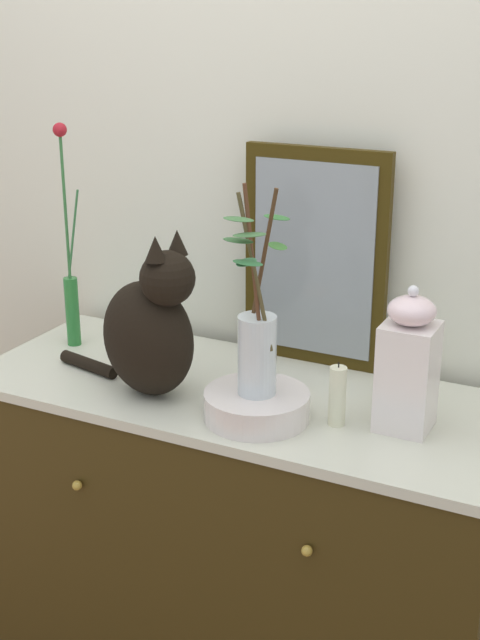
{
  "coord_description": "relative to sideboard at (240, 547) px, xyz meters",
  "views": [
    {
      "loc": [
        0.87,
        -1.73,
        1.78
      ],
      "look_at": [
        0.0,
        0.0,
        1.08
      ],
      "focal_mm": 49.11,
      "sensor_mm": 36.0,
      "label": 1
    }
  ],
  "objects": [
    {
      "name": "bowl_porcelain",
      "position": [
        0.1,
        -0.12,
        0.48
      ],
      "size": [
        0.24,
        0.24,
        0.06
      ],
      "primitive_type": "cylinder",
      "color": "silver",
      "rests_on": "sideboard"
    },
    {
      "name": "sideboard",
      "position": [
        0.0,
        0.0,
        0.0
      ],
      "size": [
        1.34,
        0.56,
        0.9
      ],
      "color": "#37290E",
      "rests_on": "ground_plane"
    },
    {
      "name": "vase_slim_green",
      "position": [
        -0.54,
        0.07,
        0.63
      ],
      "size": [
        0.06,
        0.04,
        0.6
      ],
      "color": "#297733",
      "rests_on": "sideboard"
    },
    {
      "name": "cat_sitting",
      "position": [
        -0.18,
        -0.11,
        0.61
      ],
      "size": [
        0.45,
        0.21,
        0.41
      ],
      "color": "black",
      "rests_on": "sideboard"
    },
    {
      "name": "mirror_leaning",
      "position": [
        0.09,
        0.25,
        0.73
      ],
      "size": [
        0.38,
        0.03,
        0.56
      ],
      "color": "#362909",
      "rests_on": "sideboard"
    },
    {
      "name": "wall_back",
      "position": [
        0.0,
        0.34,
        0.85
      ],
      "size": [
        4.4,
        0.08,
        2.6
      ],
      "primitive_type": "cube",
      "color": "silver",
      "rests_on": "ground_plane"
    },
    {
      "name": "vase_glass_clear",
      "position": [
        0.1,
        -0.13,
        0.63
      ],
      "size": [
        0.11,
        0.21,
        0.47
      ],
      "color": "silver",
      "rests_on": "bowl_porcelain"
    },
    {
      "name": "jar_lidded_porcelain",
      "position": [
        0.41,
        -0.02,
        0.6
      ],
      "size": [
        0.12,
        0.12,
        0.33
      ],
      "color": "white",
      "rests_on": "sideboard"
    },
    {
      "name": "candle_pillar",
      "position": [
        0.27,
        -0.07,
        0.52
      ],
      "size": [
        0.04,
        0.04,
        0.15
      ],
      "color": "beige",
      "rests_on": "sideboard"
    }
  ]
}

